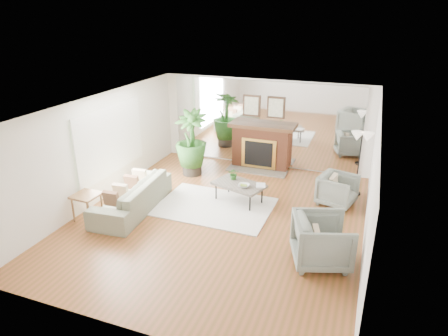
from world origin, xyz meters
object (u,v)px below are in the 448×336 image
at_px(fireplace, 261,146).
at_px(armchair_front, 322,241).
at_px(sofa, 132,195).
at_px(potted_ficus, 191,141).
at_px(floor_lamp, 362,142).
at_px(coffee_table, 239,185).
at_px(armchair_back, 338,190).
at_px(side_table, 86,199).

xyz_separation_m(fireplace, armchair_front, (2.29, -4.14, -0.21)).
distance_m(sofa, potted_ficus, 2.51).
distance_m(fireplace, floor_lamp, 2.93).
relative_size(coffee_table, floor_lamp, 0.84).
bearing_deg(armchair_back, potted_ficus, 98.10).
distance_m(coffee_table, armchair_back, 2.29).
relative_size(fireplace, side_table, 3.41).
height_order(coffee_table, armchair_back, armchair_back).
height_order(sofa, floor_lamp, floor_lamp).
relative_size(fireplace, coffee_table, 1.53).
xyz_separation_m(armchair_back, armchair_front, (-0.03, -2.49, 0.08)).
relative_size(sofa, side_table, 3.96).
bearing_deg(floor_lamp, armchair_back, -116.99).
bearing_deg(potted_ficus, fireplace, 35.25).
xyz_separation_m(side_table, potted_ficus, (1.02, 3.15, 0.47)).
relative_size(sofa, armchair_front, 2.41).
relative_size(coffee_table, side_table, 2.23).
bearing_deg(floor_lamp, potted_ficus, -176.78).
distance_m(side_table, potted_ficus, 3.34).
bearing_deg(fireplace, armchair_back, -35.40).
bearing_deg(armchair_back, armchair_front, -165.37).
xyz_separation_m(fireplace, floor_lamp, (2.70, -0.91, 0.70)).
xyz_separation_m(armchair_front, side_table, (-4.94, -0.16, 0.05)).
bearing_deg(coffee_table, armchair_front, -39.83).
bearing_deg(floor_lamp, sofa, -150.71).
bearing_deg(coffee_table, potted_ficus, 146.04).
bearing_deg(potted_ficus, side_table, -107.95).
bearing_deg(coffee_table, sofa, -150.59).
bearing_deg(sofa, armchair_front, 77.64).
xyz_separation_m(fireplace, side_table, (-2.65, -4.30, -0.16)).
relative_size(fireplace, potted_ficus, 1.13).
distance_m(sofa, armchair_back, 4.73).
distance_m(fireplace, armchair_back, 2.86).
xyz_separation_m(coffee_table, side_table, (-2.79, -1.96, 0.07)).
relative_size(coffee_table, sofa, 0.56).
relative_size(armchair_back, floor_lamp, 0.50).
xyz_separation_m(fireplace, coffee_table, (0.14, -2.34, -0.23)).
bearing_deg(side_table, sofa, 49.47).
xyz_separation_m(coffee_table, armchair_back, (2.19, 0.69, -0.07)).
relative_size(side_table, floor_lamp, 0.38).
xyz_separation_m(sofa, armchair_back, (4.33, 1.90, 0.02)).
distance_m(coffee_table, sofa, 2.46).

